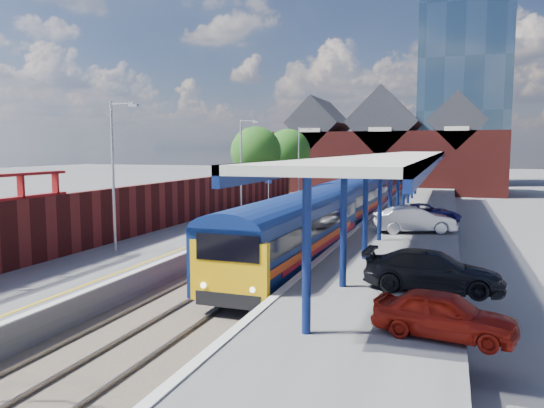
{
  "coord_description": "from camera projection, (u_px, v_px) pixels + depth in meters",
  "views": [
    {
      "loc": [
        8.47,
        -15.12,
        5.86
      ],
      "look_at": [
        -1.4,
        14.19,
        2.6
      ],
      "focal_mm": 35.0,
      "sensor_mm": 36.0,
      "label": 1
    }
  ],
  "objects": [
    {
      "name": "ground",
      "position": [
        346.0,
        216.0,
        45.83
      ],
      "size": [
        240.0,
        240.0,
        0.0
      ],
      "primitive_type": "plane",
      "color": "#5B5B5E",
      "rests_on": "ground"
    },
    {
      "name": "ballast_bed",
      "position": [
        318.0,
        233.0,
        36.4
      ],
      "size": [
        6.0,
        76.0,
        0.06
      ],
      "primitive_type": "cube",
      "color": "#473D33",
      "rests_on": "ground"
    },
    {
      "name": "rails",
      "position": [
        318.0,
        232.0,
        36.39
      ],
      "size": [
        4.51,
        76.0,
        0.14
      ],
      "color": "slate",
      "rests_on": "ground"
    },
    {
      "name": "left_platform",
      "position": [
        244.0,
        223.0,
        38.1
      ],
      "size": [
        5.0,
        76.0,
        1.0
      ],
      "primitive_type": "cube",
      "color": "#565659",
      "rests_on": "ground"
    },
    {
      "name": "right_platform",
      "position": [
        408.0,
        231.0,
        34.45
      ],
      "size": [
        6.0,
        76.0,
        1.0
      ],
      "primitive_type": "cube",
      "color": "#565659",
      "rests_on": "ground"
    },
    {
      "name": "coping_left",
      "position": [
        275.0,
        217.0,
        37.3
      ],
      "size": [
        0.3,
        76.0,
        0.05
      ],
      "primitive_type": "cube",
      "color": "silver",
      "rests_on": "left_platform"
    },
    {
      "name": "coping_right",
      "position": [
        364.0,
        221.0,
        35.3
      ],
      "size": [
        0.3,
        76.0,
        0.05
      ],
      "primitive_type": "cube",
      "color": "silver",
      "rests_on": "right_platform"
    },
    {
      "name": "yellow_line",
      "position": [
        267.0,
        217.0,
        37.49
      ],
      "size": [
        0.14,
        76.0,
        0.01
      ],
      "primitive_type": "cube",
      "color": "yellow",
      "rests_on": "left_platform"
    },
    {
      "name": "train",
      "position": [
        370.0,
        189.0,
        48.66
      ],
      "size": [
        3.17,
        65.96,
        3.45
      ],
      "color": "navy",
      "rests_on": "ground"
    },
    {
      "name": "canopy",
      "position": [
        404.0,
        157.0,
        35.95
      ],
      "size": [
        4.5,
        52.0,
        4.48
      ],
      "color": "navy",
      "rests_on": "right_platform"
    },
    {
      "name": "lamp_post_b",
      "position": [
        115.0,
        167.0,
        24.71
      ],
      "size": [
        1.48,
        0.18,
        7.0
      ],
      "color": "#A5A8AA",
      "rests_on": "left_platform"
    },
    {
      "name": "lamp_post_c",
      "position": [
        243.0,
        160.0,
        39.79
      ],
      "size": [
        1.48,
        0.18,
        7.0
      ],
      "color": "#A5A8AA",
      "rests_on": "left_platform"
    },
    {
      "name": "lamp_post_d",
      "position": [
        300.0,
        157.0,
        54.86
      ],
      "size": [
        1.48,
        0.18,
        7.0
      ],
      "color": "#A5A8AA",
      "rests_on": "left_platform"
    },
    {
      "name": "platform_sign",
      "position": [
        268.0,
        189.0,
        41.48
      ],
      "size": [
        0.55,
        0.08,
        2.5
      ],
      "color": "#A5A8AA",
      "rests_on": "left_platform"
    },
    {
      "name": "brick_wall",
      "position": [
        166.0,
        204.0,
        32.63
      ],
      "size": [
        0.35,
        50.0,
        3.86
      ],
      "color": "#591A17",
      "rests_on": "left_platform"
    },
    {
      "name": "station_building",
      "position": [
        385.0,
        151.0,
        71.64
      ],
      "size": [
        30.0,
        12.12,
        13.78
      ],
      "color": "#591A17",
      "rests_on": "ground"
    },
    {
      "name": "glass_tower",
      "position": [
        464.0,
        61.0,
        87.66
      ],
      "size": [
        14.2,
        14.2,
        40.3
      ],
      "color": "#466378",
      "rests_on": "ground"
    },
    {
      "name": "tree_near",
      "position": [
        257.0,
        153.0,
        54.12
      ],
      "size": [
        5.2,
        5.2,
        8.1
      ],
      "color": "#382314",
      "rests_on": "ground"
    },
    {
      "name": "tree_far",
      "position": [
        289.0,
        153.0,
        61.34
      ],
      "size": [
        5.2,
        5.2,
        8.1
      ],
      "color": "#382314",
      "rests_on": "ground"
    },
    {
      "name": "parked_car_red",
      "position": [
        444.0,
        314.0,
        13.61
      ],
      "size": [
        3.8,
        2.1,
        1.22
      ],
      "primitive_type": "imported",
      "rotation": [
        0.0,
        0.0,
        1.38
      ],
      "color": "#A2180D",
      "rests_on": "right_platform"
    },
    {
      "name": "parked_car_silver",
      "position": [
        414.0,
        220.0,
        30.59
      ],
      "size": [
        4.84,
        2.98,
        1.51
      ],
      "primitive_type": "imported",
      "rotation": [
        0.0,
        0.0,
        1.9
      ],
      "color": "silver",
      "rests_on": "right_platform"
    },
    {
      "name": "parked_car_dark",
      "position": [
        433.0,
        271.0,
        18.14
      ],
      "size": [
        4.76,
        2.13,
        1.36
      ],
      "primitive_type": "imported",
      "rotation": [
        0.0,
        0.0,
        1.52
      ],
      "color": "black",
      "rests_on": "right_platform"
    },
    {
      "name": "parked_car_blue",
      "position": [
        425.0,
        213.0,
        34.56
      ],
      "size": [
        4.99,
        3.39,
        1.27
      ],
      "primitive_type": "imported",
      "rotation": [
        0.0,
        0.0,
        1.88
      ],
      "color": "navy",
      "rests_on": "right_platform"
    }
  ]
}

